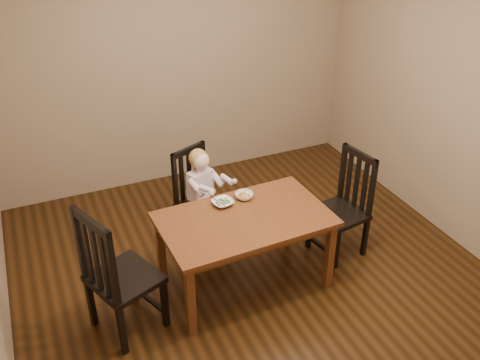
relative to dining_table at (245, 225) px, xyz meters
name	(u,v)px	position (x,y,z in m)	size (l,w,h in m)	color
room	(256,138)	(0.11, 0.05, 0.75)	(4.01, 4.01, 2.71)	#3A210C
dining_table	(245,225)	(0.00, 0.00, 0.00)	(1.39, 0.87, 0.68)	#492711
chair_child	(199,198)	(-0.12, 0.77, -0.15)	(0.52, 0.51, 0.94)	black
chair_left	(117,276)	(-1.08, -0.11, -0.07)	(0.60, 0.61, 1.11)	black
chair_right	(344,206)	(1.02, 0.07, -0.13)	(0.47, 0.49, 0.99)	black
toddler	(202,188)	(-0.11, 0.72, -0.02)	(0.30, 0.37, 0.51)	white
bowl_peas	(223,203)	(-0.09, 0.24, 0.10)	(0.17, 0.17, 0.04)	white
bowl_veg	(244,196)	(0.11, 0.26, 0.10)	(0.16, 0.16, 0.05)	white
fork	(219,203)	(-0.13, 0.22, 0.12)	(0.09, 0.11, 0.05)	silver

